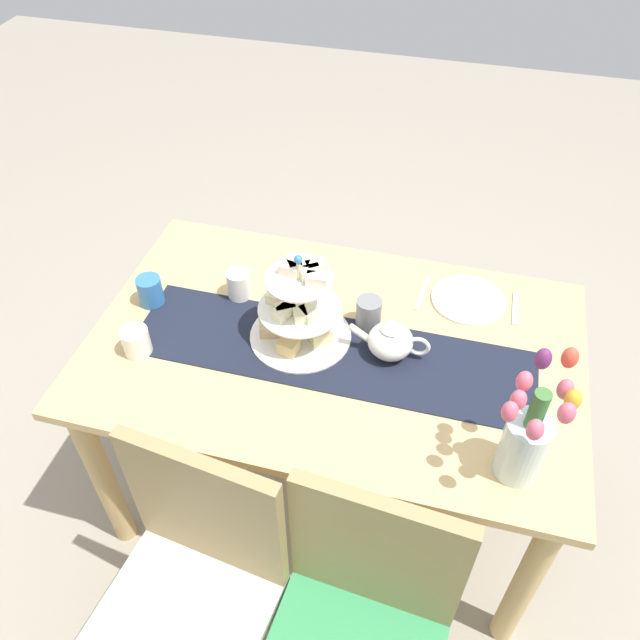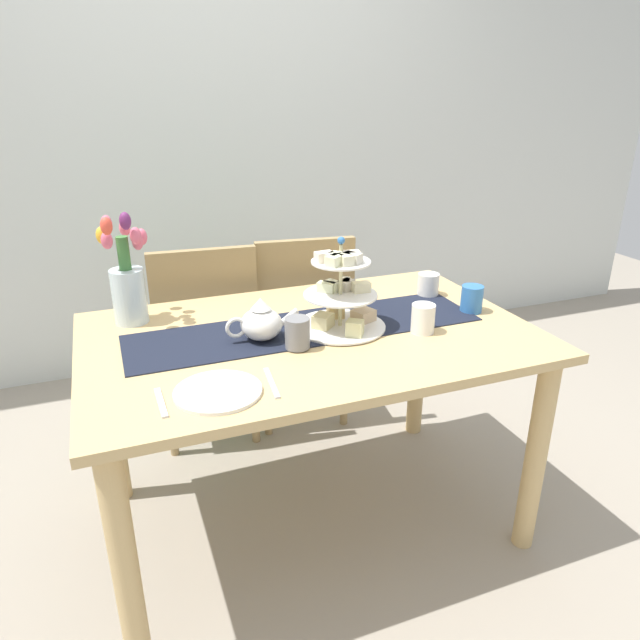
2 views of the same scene
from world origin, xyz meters
name	(u,v)px [view 2 (image 2 of 2)]	position (x,y,z in m)	size (l,w,h in m)	color
ground_plane	(312,517)	(0.00, 0.00, 0.00)	(8.00, 8.00, 0.00)	gray
room_wall_rear	(207,126)	(0.00, 1.55, 1.30)	(6.00, 0.08, 2.60)	silver
dining_table	(311,364)	(0.00, 0.00, 0.64)	(1.44, 0.91, 0.75)	tan
chair_left	(206,334)	(-0.23, 0.68, 0.50)	(0.45, 0.45, 0.91)	#9C8254
chair_right	(301,321)	(0.20, 0.68, 0.50)	(0.47, 0.47, 0.91)	#9C8254
table_runner	(307,328)	(0.00, 0.04, 0.75)	(1.17, 0.30, 0.00)	black
tiered_cake_stand	(341,297)	(0.11, 0.00, 0.86)	(0.30, 0.30, 0.30)	beige
teapot	(261,323)	(-0.16, 0.00, 0.81)	(0.24, 0.13, 0.14)	white
tulip_vase	(127,281)	(-0.53, 0.30, 0.90)	(0.16, 0.21, 0.38)	silver
cream_jug	(428,285)	(0.54, 0.18, 0.79)	(0.08, 0.08, 0.09)	white
dinner_plate_left	(218,392)	(-0.36, -0.29, 0.76)	(0.23, 0.23, 0.01)	white
fork_left	(161,403)	(-0.51, -0.29, 0.76)	(0.02, 0.15, 0.01)	silver
knife_left	(272,383)	(-0.22, -0.29, 0.76)	(0.01, 0.17, 0.01)	silver
mug_grey	(297,333)	(-0.08, -0.10, 0.80)	(0.08, 0.08, 0.10)	slate
mug_white_text	(423,318)	(0.34, -0.13, 0.80)	(0.08, 0.08, 0.10)	white
mug_orange	(472,299)	(0.59, -0.03, 0.80)	(0.08, 0.08, 0.10)	#3370B7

